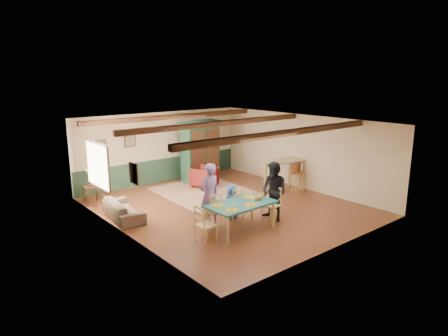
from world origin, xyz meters
TOP-DOWN VIEW (x-y plane):
  - floor at (0.00, 0.00)m, footprint 8.00×8.00m
  - wall_back at (0.00, 4.00)m, footprint 7.00×0.02m
  - wall_left at (-3.50, 0.00)m, footprint 0.02×8.00m
  - wall_right at (3.50, 0.00)m, footprint 0.02×8.00m
  - ceiling at (0.00, 0.00)m, footprint 7.00×8.00m
  - wainscot_back at (0.00, 3.98)m, footprint 6.95×0.03m
  - ceiling_beam_front at (0.00, -2.30)m, footprint 6.95×0.16m
  - ceiling_beam_mid at (0.00, 0.40)m, footprint 6.95×0.16m
  - ceiling_beam_back at (0.00, 3.00)m, footprint 6.95×0.16m
  - window_left at (-3.47, 1.70)m, footprint 0.06×1.60m
  - picture_left_wall at (-3.47, -0.60)m, footprint 0.04×0.42m
  - picture_back_a at (-1.30, 3.97)m, footprint 0.45×0.04m
  - picture_back_b at (-2.40, 3.97)m, footprint 0.38×0.04m
  - dining_table at (-1.01, -1.76)m, footprint 1.88×1.08m
  - dining_chair_far_left at (-1.45, -1.03)m, footprint 0.44×0.46m
  - dining_chair_far_right at (-0.62, -1.01)m, footprint 0.44×0.46m
  - dining_chair_end_left at (-2.20, -1.79)m, footprint 0.46×0.44m
  - dining_chair_end_right at (0.17, -1.73)m, footprint 0.46×0.44m
  - person_man at (-1.45, -0.95)m, footprint 0.66×0.44m
  - person_woman at (0.27, -1.73)m, footprint 0.66×0.84m
  - person_child at (-0.62, -0.93)m, footprint 0.51×0.34m
  - cat at (-0.45, -1.85)m, footprint 0.37×0.15m
  - place_setting_near_left at (-1.57, -2.03)m, footprint 0.42×0.32m
  - place_setting_near_center at (-0.90, -2.01)m, footprint 0.42×0.32m
  - place_setting_far_left at (-1.59, -1.52)m, footprint 0.42×0.32m
  - place_setting_far_right at (-0.46, -1.49)m, footprint 0.42×0.32m
  - area_rug at (0.40, 1.73)m, footprint 3.13×3.66m
  - armoire at (1.23, 3.14)m, footprint 1.71×0.78m
  - armchair at (0.79, 2.32)m, footprint 1.08×1.10m
  - sofa at (-3.01, 1.11)m, footprint 0.95×1.92m
  - end_table at (-3.20, 3.02)m, footprint 0.53×0.53m
  - table_lamp at (-3.20, 3.02)m, footprint 0.34×0.34m
  - counter_table at (2.77, 0.20)m, footprint 1.42×0.92m
  - bar_stool_left at (2.88, -0.39)m, footprint 0.41×0.44m
  - bar_stool_right at (3.23, -0.25)m, footprint 0.39×0.43m

SIDE VIEW (x-z plane):
  - floor at x=0.00m, z-range 0.00..0.00m
  - area_rug at x=0.40m, z-range 0.00..0.01m
  - sofa at x=-3.01m, z-range 0.00..0.54m
  - end_table at x=-3.20m, z-range 0.00..0.59m
  - armchair at x=0.79m, z-range 0.00..0.77m
  - dining_table at x=-1.01m, z-range 0.00..0.77m
  - wainscot_back at x=0.00m, z-range 0.00..0.90m
  - dining_chair_far_left at x=-1.45m, z-range 0.00..0.98m
  - dining_chair_far_right at x=-0.62m, z-range 0.00..0.98m
  - dining_chair_end_left at x=-2.20m, z-range 0.00..0.98m
  - dining_chair_end_right at x=0.17m, z-range 0.00..0.98m
  - bar_stool_right at x=3.23m, z-range 0.00..1.02m
  - person_child at x=-0.62m, z-range 0.00..1.03m
  - bar_stool_left at x=2.88m, z-range 0.00..1.04m
  - counter_table at x=2.77m, z-range 0.00..1.12m
  - place_setting_near_left at x=-1.57m, z-range 0.77..0.88m
  - place_setting_near_center at x=-0.90m, z-range 0.77..0.88m
  - place_setting_far_left at x=-1.59m, z-range 0.77..0.88m
  - place_setting_far_right at x=-0.46m, z-range 0.77..0.88m
  - person_woman at x=0.27m, z-range 0.00..1.70m
  - table_lamp at x=-3.20m, z-range 0.59..1.13m
  - cat at x=-0.45m, z-range 0.77..0.96m
  - person_man at x=-1.45m, z-range 0.00..1.77m
  - armoire at x=1.23m, z-range 0.00..2.35m
  - wall_back at x=0.00m, z-range 0.00..2.70m
  - wall_left at x=-3.50m, z-range 0.00..2.70m
  - wall_right at x=3.50m, z-range 0.00..2.70m
  - window_left at x=-3.47m, z-range 0.90..2.20m
  - picture_back_b at x=-2.40m, z-range 1.41..1.89m
  - picture_left_wall at x=-3.47m, z-range 1.49..2.01m
  - picture_back_a at x=-1.30m, z-range 1.52..2.08m
  - ceiling_beam_front at x=0.00m, z-range 2.53..2.69m
  - ceiling_beam_mid at x=0.00m, z-range 2.53..2.69m
  - ceiling_beam_back at x=0.00m, z-range 2.53..2.69m
  - ceiling at x=0.00m, z-range 2.69..2.71m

